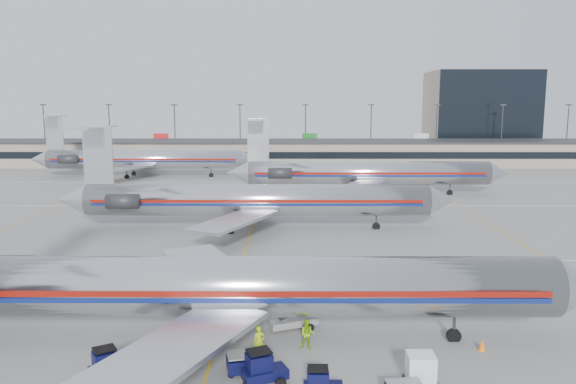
{
  "coord_description": "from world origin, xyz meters",
  "views": [
    {
      "loc": [
        4.68,
        -43.09,
        15.0
      ],
      "look_at": [
        4.46,
        24.59,
        4.5
      ],
      "focal_mm": 35.0,
      "sensor_mm": 36.0,
      "label": 1
    }
  ],
  "objects_px": {
    "tug_center": "(262,369)",
    "belt_loader": "(294,320)",
    "jet_second_row": "(249,199)",
    "jet_foreground": "(210,286)",
    "uld_container": "(421,371)"
  },
  "relations": [
    {
      "from": "jet_second_row",
      "to": "tug_center",
      "type": "height_order",
      "value": "jet_second_row"
    },
    {
      "from": "jet_second_row",
      "to": "uld_container",
      "type": "height_order",
      "value": "jet_second_row"
    },
    {
      "from": "jet_foreground",
      "to": "uld_container",
      "type": "bearing_deg",
      "value": -26.16
    },
    {
      "from": "tug_center",
      "to": "uld_container",
      "type": "relative_size",
      "value": 1.44
    },
    {
      "from": "tug_center",
      "to": "belt_loader",
      "type": "xyz_separation_m",
      "value": [
        1.79,
        7.82,
        -0.33
      ]
    },
    {
      "from": "jet_second_row",
      "to": "belt_loader",
      "type": "xyz_separation_m",
      "value": [
        5.23,
        -30.72,
        -3.12
      ]
    },
    {
      "from": "tug_center",
      "to": "jet_foreground",
      "type": "bearing_deg",
      "value": 99.37
    },
    {
      "from": "jet_second_row",
      "to": "uld_container",
      "type": "distance_m",
      "value": 40.71
    },
    {
      "from": "jet_second_row",
      "to": "jet_foreground",
      "type": "bearing_deg",
      "value": -90.21
    },
    {
      "from": "tug_center",
      "to": "uld_container",
      "type": "height_order",
      "value": "tug_center"
    },
    {
      "from": "tug_center",
      "to": "belt_loader",
      "type": "distance_m",
      "value": 8.03
    },
    {
      "from": "jet_second_row",
      "to": "tug_center",
      "type": "relative_size",
      "value": 18.19
    },
    {
      "from": "jet_foreground",
      "to": "uld_container",
      "type": "xyz_separation_m",
      "value": [
        12.07,
        -5.93,
        -2.76
      ]
    },
    {
      "from": "jet_second_row",
      "to": "tug_center",
      "type": "distance_m",
      "value": 38.8
    },
    {
      "from": "tug_center",
      "to": "belt_loader",
      "type": "height_order",
      "value": "belt_loader"
    }
  ]
}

